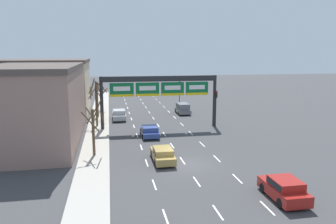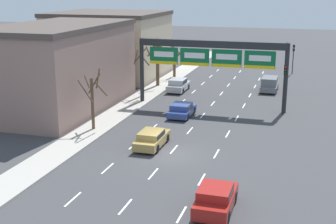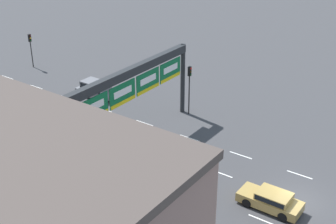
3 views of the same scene
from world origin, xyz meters
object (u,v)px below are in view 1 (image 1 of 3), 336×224
object	(u,v)px
suv_grey	(183,108)
traffic_light_mid_block	(180,87)
car_silver	(119,114)
tree_bare_closest	(101,97)
tree_bare_third	(96,102)
car_red	(284,188)
car_gold	(163,154)
car_blue	(150,131)
tree_bare_second	(94,127)
sign_gantry	(160,86)
tree_bare_furthest	(96,97)
traffic_light_near_gantry	(216,101)

from	to	relation	value
suv_grey	traffic_light_mid_block	xyz separation A→B (m)	(2.14, 12.43, 2.02)
car_silver	tree_bare_closest	bearing A→B (deg)	108.61
car_silver	tree_bare_third	distance (m)	5.62
car_red	car_gold	bearing A→B (deg)	126.67
car_blue	tree_bare_second	xyz separation A→B (m)	(-6.07, -6.55, 2.20)
sign_gantry	tree_bare_second	size ratio (longest dim) A/B	2.86
suv_grey	car_blue	size ratio (longest dim) A/B	1.01
tree_bare_second	car_red	bearing A→B (deg)	-42.22
tree_bare_second	suv_grey	bearing A→B (deg)	56.84
suv_grey	car_gold	size ratio (longest dim) A/B	0.98
sign_gantry	tree_bare_closest	world-z (taller)	sign_gantry
traffic_light_mid_block	tree_bare_furthest	size ratio (longest dim) A/B	0.71
traffic_light_near_gantry	tree_bare_closest	bearing A→B (deg)	135.46
tree_bare_second	tree_bare_furthest	bearing A→B (deg)	91.23
tree_bare_second	sign_gantry	bearing A→B (deg)	53.48
car_gold	traffic_light_mid_block	size ratio (longest dim) A/B	1.05
car_gold	tree_bare_closest	distance (m)	28.18
traffic_light_mid_block	tree_bare_closest	size ratio (longest dim) A/B	0.86
suv_grey	tree_bare_second	bearing A→B (deg)	-123.16
suv_grey	tree_bare_closest	size ratio (longest dim) A/B	0.88
car_gold	traffic_light_mid_block	bearing A→B (deg)	75.40
traffic_light_mid_block	sign_gantry	bearing A→B (deg)	-108.59
car_blue	car_gold	world-z (taller)	car_gold
sign_gantry	traffic_light_mid_block	world-z (taller)	sign_gantry
car_silver	suv_grey	size ratio (longest dim) A/B	1.02
tree_bare_closest	traffic_light_near_gantry	bearing A→B (deg)	-44.54
sign_gantry	suv_grey	size ratio (longest dim) A/B	3.61
tree_bare_third	tree_bare_closest	bearing A→B (deg)	88.15
tree_bare_second	tree_bare_furthest	world-z (taller)	tree_bare_furthest
car_blue	tree_bare_furthest	bearing A→B (deg)	117.61
tree_bare_closest	traffic_light_mid_block	bearing A→B (deg)	26.89
sign_gantry	suv_grey	distance (m)	11.67
sign_gantry	tree_bare_furthest	size ratio (longest dim) A/B	2.64
car_gold	tree_bare_second	xyz separation A→B (m)	(-6.13, 2.60, 2.18)
traffic_light_near_gantry	traffic_light_mid_block	world-z (taller)	traffic_light_near_gantry
car_silver	tree_bare_closest	world-z (taller)	tree_bare_closest
suv_grey	tree_bare_second	xyz separation A→B (m)	(-13.14, -20.12, 1.94)
suv_grey	tree_bare_third	distance (m)	15.33
sign_gantry	car_red	world-z (taller)	sign_gantry
car_red	tree_bare_second	world-z (taller)	tree_bare_second
traffic_light_near_gantry	tree_bare_furthest	world-z (taller)	tree_bare_furthest
suv_grey	car_red	world-z (taller)	suv_grey
car_gold	tree_bare_third	size ratio (longest dim) A/B	0.76
car_red	tree_bare_second	size ratio (longest dim) A/B	0.76
car_silver	tree_bare_closest	size ratio (longest dim) A/B	0.90
sign_gantry	car_silver	xyz separation A→B (m)	(-5.12, 6.26, -4.72)
sign_gantry	car_gold	bearing A→B (deg)	-97.75
car_blue	car_silver	bearing A→B (deg)	107.26
suv_grey	tree_bare_second	size ratio (longest dim) A/B	0.79
tree_bare_second	tree_bare_furthest	xyz separation A→B (m)	(-0.40, 18.93, 0.28)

